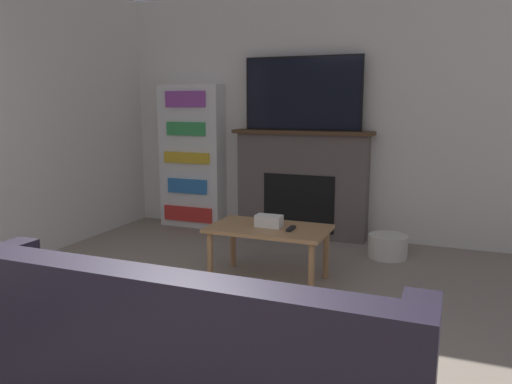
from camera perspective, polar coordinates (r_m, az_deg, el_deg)
The scene contains 9 objects.
wall_back at distance 5.64m, azimuth 6.35°, elevation 8.69°, with size 5.45×0.06×2.70m.
fireplace at distance 5.59m, azimuth 5.23°, elevation 0.97°, with size 1.57×0.28×1.19m.
tv at distance 5.50m, azimuth 5.33°, elevation 11.14°, with size 1.30×0.03×0.79m.
couch at distance 2.41m, azimuth -12.90°, elevation -19.62°, with size 2.42×0.88×0.90m.
coffee_table at distance 4.19m, azimuth 1.47°, elevation -4.83°, with size 0.99×0.58×0.47m.
tissue_box at distance 4.16m, azimuth 1.48°, elevation -3.33°, with size 0.22×0.12×0.10m.
remote_control at distance 4.08m, azimuth 4.01°, elevation -4.20°, with size 0.04×0.15×0.02m.
bookshelf at distance 6.07m, azimuth -7.30°, elevation 4.02°, with size 0.78×0.29×1.70m.
storage_basket at distance 5.05m, azimuth 14.83°, elevation -6.00°, with size 0.38×0.38×0.22m.
Camera 1 is at (1.51, -1.05, 1.48)m, focal length 35.00 mm.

